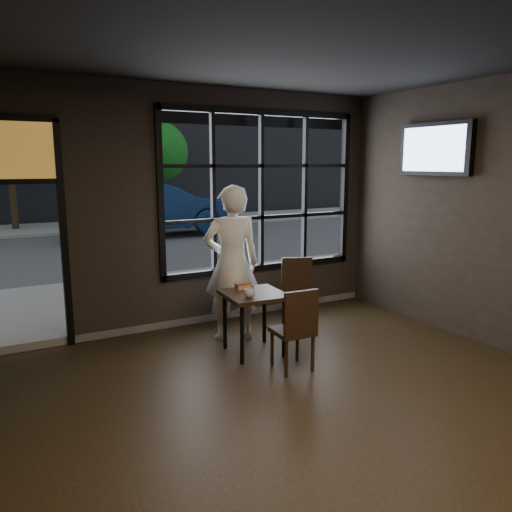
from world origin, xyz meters
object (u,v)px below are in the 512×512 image
cafe_table (254,323)px  navy_car (154,208)px  chair_near (292,328)px  man (232,263)px

cafe_table → navy_car: size_ratio=0.15×
chair_near → navy_car: (1.75, 10.36, 0.42)m
cafe_table → chair_near: 0.64m
man → navy_car: bearing=-86.9°
cafe_table → navy_car: bearing=83.2°
chair_near → navy_car: navy_car is taller
man → navy_car: man is taller
chair_near → navy_car: bearing=-96.6°
man → navy_car: size_ratio=0.41×
chair_near → man: man is taller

